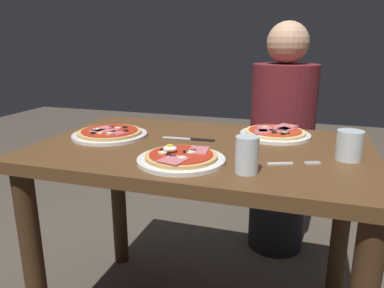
{
  "coord_description": "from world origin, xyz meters",
  "views": [
    {
      "loc": [
        0.33,
        -1.16,
        1.08
      ],
      "look_at": [
        -0.01,
        -0.09,
        0.77
      ],
      "focal_mm": 34.01,
      "sensor_mm": 36.0,
      "label": 1
    }
  ],
  "objects": [
    {
      "name": "water_glass_near",
      "position": [
        0.19,
        -0.22,
        0.78
      ],
      "size": [
        0.06,
        0.06,
        0.1
      ],
      "color": "silver",
      "rests_on": "dining_table"
    },
    {
      "name": "pizza_foreground",
      "position": [
        -0.01,
        -0.19,
        0.75
      ],
      "size": [
        0.26,
        0.26,
        0.05
      ],
      "color": "white",
      "rests_on": "dining_table"
    },
    {
      "name": "diner_person",
      "position": [
        0.23,
        0.68,
        0.56
      ],
      "size": [
        0.32,
        0.32,
        1.18
      ],
      "rotation": [
        0.0,
        0.0,
        3.14
      ],
      "color": "black",
      "rests_on": "ground"
    },
    {
      "name": "dining_table",
      "position": [
        0.0,
        0.0,
        0.61
      ],
      "size": [
        1.14,
        0.71,
        0.74
      ],
      "color": "brown",
      "rests_on": "ground"
    },
    {
      "name": "fork",
      "position": [
        0.3,
        -0.12,
        0.74
      ],
      "size": [
        0.15,
        0.07,
        0.0
      ],
      "color": "silver",
      "rests_on": "dining_table"
    },
    {
      "name": "pizza_across_left",
      "position": [
        -0.37,
        0.01,
        0.75
      ],
      "size": [
        0.28,
        0.28,
        0.03
      ],
      "color": "white",
      "rests_on": "dining_table"
    },
    {
      "name": "pizza_across_right",
      "position": [
        0.23,
        0.2,
        0.75
      ],
      "size": [
        0.26,
        0.26,
        0.03
      ],
      "color": "white",
      "rests_on": "dining_table"
    },
    {
      "name": "knife",
      "position": [
        -0.05,
        0.06,
        0.74
      ],
      "size": [
        0.2,
        0.03,
        0.01
      ],
      "color": "silver",
      "rests_on": "dining_table"
    },
    {
      "name": "water_glass_far",
      "position": [
        0.47,
        -0.02,
        0.78
      ],
      "size": [
        0.08,
        0.08,
        0.09
      ],
      "color": "silver",
      "rests_on": "dining_table"
    }
  ]
}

